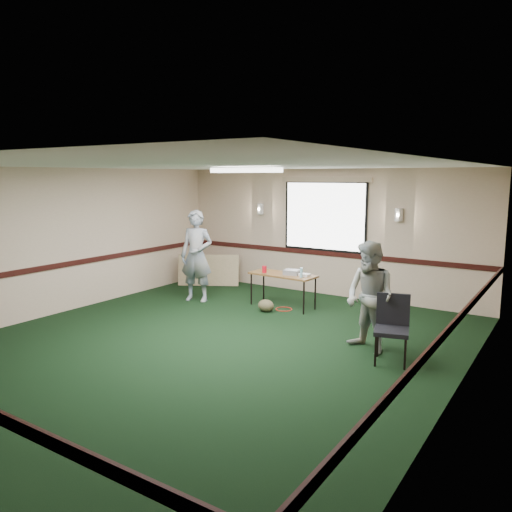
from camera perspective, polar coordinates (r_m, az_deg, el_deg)
The scene contains 13 objects.
ground at distance 7.75m, azimuth -5.35°, elevation -10.09°, with size 8.00×8.00×0.00m, color black.
room_shell at distance 9.13m, azimuth 2.83°, elevation 3.04°, with size 8.00×8.02×8.00m.
folding_table at distance 9.73m, azimuth 3.08°, elevation -2.33°, with size 1.35×0.61×0.66m.
projector at distance 9.65m, azimuth 4.12°, elevation -1.86°, with size 0.29×0.24×0.10m, color gray.
game_console at distance 9.53m, azimuth 5.59°, elevation -2.17°, with size 0.19×0.15×0.05m, color white.
red_cup at distance 9.81m, azimuth 0.96°, elevation -1.54°, with size 0.09×0.09×0.13m, color #B80C1A.
water_bottle at distance 9.37m, azimuth 5.20°, elevation -1.91°, with size 0.06×0.06×0.19m, color #7BB7CA.
duffel_bag at distance 9.50m, azimuth 1.14°, elevation -5.69°, with size 0.33×0.25×0.23m, color #474229.
cable_coil at distance 9.68m, azimuth 3.20°, elevation -6.08°, with size 0.32×0.32×0.02m, color red.
folded_table at distance 11.73m, azimuth -5.46°, elevation -1.63°, with size 1.42×0.06×0.73m, color #99845E.
conference_chair at distance 7.18m, azimuth 15.30°, elevation -7.37°, with size 0.56×0.58×0.93m.
person_left at distance 10.24m, azimuth -6.81°, elevation 0.02°, with size 0.68×0.45×1.87m, color #39537D.
person_right at distance 7.42m, azimuth 12.89°, elevation -4.62°, with size 0.79×0.62×1.62m, color #7695B7.
Camera 1 is at (4.58, -5.71, 2.55)m, focal length 35.00 mm.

